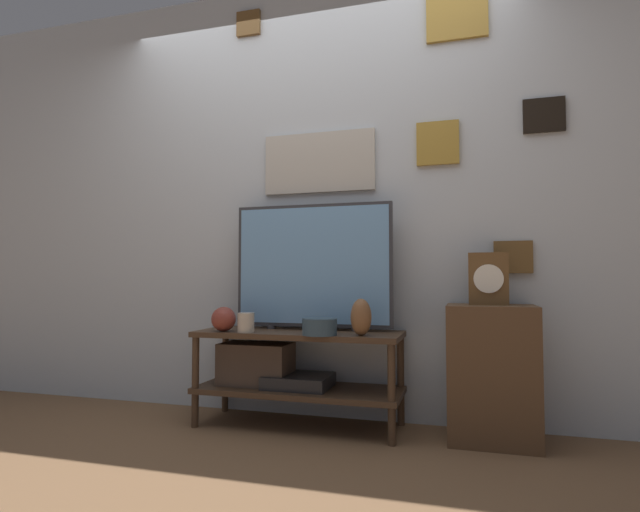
# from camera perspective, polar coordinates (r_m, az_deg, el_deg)

# --- Properties ---
(ground_plane) EXTENTS (12.00, 12.00, 0.00)m
(ground_plane) POSITION_cam_1_polar(r_m,az_deg,el_deg) (2.72, -4.27, -20.22)
(ground_plane) COLOR brown
(wall_back) EXTENTS (6.40, 0.08, 2.70)m
(wall_back) POSITION_cam_1_polar(r_m,az_deg,el_deg) (3.12, -0.74, 7.17)
(wall_back) COLOR #B2BCC6
(wall_back) RESTS_ON ground_plane
(media_console) EXTENTS (1.16, 0.42, 0.53)m
(media_console) POSITION_cam_1_polar(r_m,az_deg,el_deg) (2.90, -4.22, -12.39)
(media_console) COLOR #422D1E
(media_console) RESTS_ON ground_plane
(television) EXTENTS (0.93, 0.05, 0.73)m
(television) POSITION_cam_1_polar(r_m,az_deg,el_deg) (2.90, -0.84, -1.08)
(television) COLOR #333338
(television) RESTS_ON media_console
(vase_round_glass) EXTENTS (0.14, 0.14, 0.14)m
(vase_round_glass) POSITION_cam_1_polar(r_m,az_deg,el_deg) (2.88, -10.96, -7.09)
(vase_round_glass) COLOR brown
(vase_round_glass) RESTS_ON media_console
(vase_urn_stoneware) EXTENTS (0.11, 0.10, 0.19)m
(vase_urn_stoneware) POSITION_cam_1_polar(r_m,az_deg,el_deg) (2.61, 4.71, -6.98)
(vase_urn_stoneware) COLOR brown
(vase_urn_stoneware) RESTS_ON media_console
(vase_wide_bowl) EXTENTS (0.18, 0.18, 0.09)m
(vase_wide_bowl) POSITION_cam_1_polar(r_m,az_deg,el_deg) (2.64, -0.04, -8.08)
(vase_wide_bowl) COLOR #2D4251
(vase_wide_bowl) RESTS_ON media_console
(candle_jar) EXTENTS (0.09, 0.09, 0.11)m
(candle_jar) POSITION_cam_1_polar(r_m,az_deg,el_deg) (2.81, -8.47, -7.53)
(candle_jar) COLOR #C1B29E
(candle_jar) RESTS_ON media_console
(side_table) EXTENTS (0.44, 0.36, 0.69)m
(side_table) POSITION_cam_1_polar(r_m,az_deg,el_deg) (2.75, 19.06, -12.50)
(side_table) COLOR #513823
(side_table) RESTS_ON ground_plane
(mantel_clock) EXTENTS (0.20, 0.11, 0.27)m
(mantel_clock) POSITION_cam_1_polar(r_m,az_deg,el_deg) (2.75, 18.66, -2.48)
(mantel_clock) COLOR brown
(mantel_clock) RESTS_ON side_table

